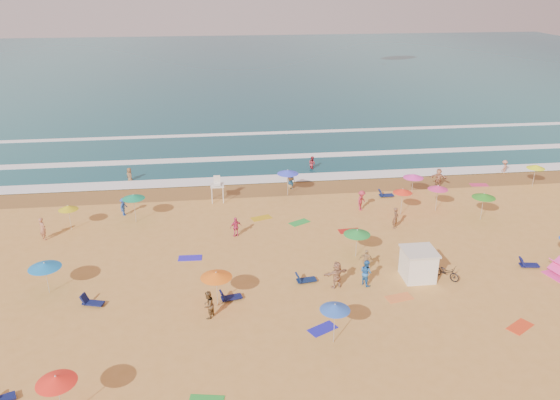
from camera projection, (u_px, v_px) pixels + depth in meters
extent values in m
plane|color=gold|center=(296.00, 248.00, 41.16)|extent=(220.00, 220.00, 0.00)
cube|color=#0C4756|center=(238.00, 69.00, 118.15)|extent=(220.00, 140.00, 0.18)
plane|color=olive|center=(277.00, 188.00, 52.62)|extent=(220.00, 220.00, 0.00)
cube|color=white|center=(274.00, 179.00, 54.87)|extent=(200.00, 2.20, 0.05)
cube|color=white|center=(267.00, 157.00, 61.29)|extent=(200.00, 1.60, 0.05)
cube|color=white|center=(259.00, 133.00, 70.45)|extent=(200.00, 1.20, 0.05)
cube|color=white|center=(418.00, 265.00, 36.78)|extent=(2.00, 2.00, 2.00)
cube|color=silver|center=(420.00, 251.00, 36.37)|extent=(2.20, 2.20, 0.12)
imported|color=black|center=(446.00, 272.00, 36.91)|extent=(1.74, 1.90, 1.00)
cone|color=blue|center=(335.00, 307.00, 29.78)|extent=(1.69, 1.69, 0.35)
cone|color=#118F60|center=(133.00, 196.00, 44.68)|extent=(1.85, 1.85, 0.35)
cone|color=#E6337E|center=(438.00, 187.00, 46.90)|extent=(1.73, 1.73, 0.35)
cone|color=orange|center=(216.00, 275.00, 33.38)|extent=(1.96, 1.96, 0.35)
cone|color=#FF281A|center=(56.00, 379.00, 24.46)|extent=(1.83, 1.83, 0.35)
cone|color=blue|center=(44.00, 265.00, 34.64)|extent=(2.05, 2.05, 0.35)
cone|color=#FF38BC|center=(413.00, 176.00, 50.28)|extent=(1.86, 1.86, 0.35)
cone|color=green|center=(357.00, 232.00, 39.27)|extent=(1.94, 1.94, 0.35)
cone|color=green|center=(484.00, 196.00, 45.19)|extent=(1.92, 1.92, 0.35)
cone|color=#EAFF1A|center=(536.00, 167.00, 52.33)|extent=(1.70, 1.70, 0.35)
cone|color=gold|center=(68.00, 207.00, 43.41)|extent=(1.55, 1.55, 0.35)
cone|color=#FF331A|center=(403.00, 191.00, 46.08)|extent=(1.62, 1.62, 0.35)
cone|color=#384BFF|center=(288.00, 172.00, 50.13)|extent=(1.97, 1.97, 0.35)
cube|color=#0F164B|center=(93.00, 303.00, 34.01)|extent=(1.41, 0.91, 0.34)
cube|color=#0F164F|center=(1.00, 400.00, 26.30)|extent=(1.42, 1.04, 0.34)
cube|color=#0E1347|center=(232.00, 297.00, 34.61)|extent=(1.39, 0.81, 0.34)
cube|color=#0E1F4A|center=(306.00, 280.00, 36.58)|extent=(1.37, 0.73, 0.34)
cube|color=#101553|center=(529.00, 265.00, 38.45)|extent=(1.37, 0.74, 0.34)
cube|color=#101D51|center=(386.00, 195.00, 50.59)|extent=(1.30, 0.56, 0.34)
cube|color=#2F22D8|center=(190.00, 258.00, 39.73)|extent=(1.74, 0.93, 0.03)
cube|color=gold|center=(261.00, 218.00, 46.23)|extent=(1.89, 1.36, 0.03)
cube|color=orange|center=(399.00, 298.00, 34.86)|extent=(1.84, 1.19, 0.03)
cube|color=#B21B16|center=(349.00, 231.00, 43.91)|extent=(1.75, 0.97, 0.03)
cube|color=#201EBD|center=(323.00, 329.00, 31.79)|extent=(1.90, 1.55, 0.03)
cube|color=green|center=(299.00, 222.00, 45.39)|extent=(1.90, 1.58, 0.03)
cube|color=#EE3F1A|center=(520.00, 327.00, 31.99)|extent=(1.90, 1.62, 0.03)
cube|color=#D53261|center=(479.00, 185.00, 53.47)|extent=(1.79, 1.06, 0.03)
imported|color=tan|center=(504.00, 168.00, 56.54)|extent=(1.19, 1.14, 1.63)
imported|color=#21629D|center=(291.00, 181.00, 52.27)|extent=(0.61, 0.46, 1.52)
imported|color=blue|center=(366.00, 272.00, 36.04)|extent=(1.02, 1.10, 1.81)
imported|color=#B62D39|center=(312.00, 164.00, 57.63)|extent=(0.97, 1.02, 1.66)
imported|color=#AC6C4F|center=(43.00, 229.00, 42.20)|extent=(0.79, 0.78, 1.84)
imported|color=#2752B6|center=(124.00, 207.00, 46.52)|extent=(0.88, 1.15, 1.57)
imported|color=brown|center=(208.00, 305.00, 32.55)|extent=(0.99, 1.07, 1.77)
imported|color=#B67454|center=(438.00, 178.00, 52.78)|extent=(1.76, 1.13, 1.81)
imported|color=tan|center=(337.00, 275.00, 35.72)|extent=(1.81, 1.02, 1.86)
imported|color=tan|center=(366.00, 261.00, 37.69)|extent=(1.06, 0.77, 1.66)
imported|color=#A07E4A|center=(291.00, 180.00, 52.34)|extent=(0.93, 0.71, 1.71)
imported|color=brown|center=(396.00, 218.00, 44.11)|extent=(0.72, 0.78, 1.80)
imported|color=#BB2E43|center=(361.00, 200.00, 47.50)|extent=(1.26, 1.33, 1.81)
imported|color=brown|center=(130.00, 176.00, 54.27)|extent=(0.89, 0.96, 1.65)
imported|color=#D53569|center=(236.00, 227.00, 42.76)|extent=(1.02, 0.69, 1.61)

